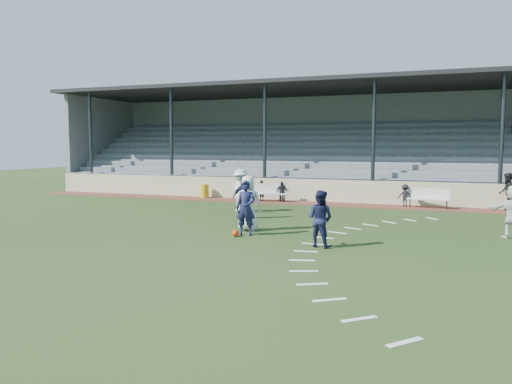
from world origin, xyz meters
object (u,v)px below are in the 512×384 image
Objects in this scene: trash_bin at (205,191)px; official at (507,192)px; bench_left at (270,191)px; bench_right at (428,196)px; player_navy_lead at (246,208)px; football at (235,233)px; player_white_lead at (248,203)px.

official is (15.67, -0.39, 0.49)m from trash_bin.
official reaches higher than bench_left.
official is (3.40, -0.03, 0.32)m from bench_right.
bench_left is 1.15× the size of official.
trash_bin is (-4.16, 0.45, -0.17)m from bench_left.
bench_right is 1.09× the size of player_navy_lead.
player_navy_lead reaches higher than football.
official is (9.15, 9.03, -0.08)m from player_white_lead.
trash_bin is 0.40× the size of player_white_lead.
bench_left reaches higher than trash_bin.
player_navy_lead is at bearing -85.05° from bench_left.
bench_right is at bearing -86.79° from official.
bench_left is 11.51m from official.
player_white_lead is 1.06× the size of player_navy_lead.
trash_bin is 0.42× the size of player_navy_lead.
player_navy_lead is 13.31m from official.
official is at bearing -144.74° from player_white_lead.
bench_left is 10.21m from player_navy_lead.
bench_left is 2.60× the size of trash_bin.
trash_bin is at bearing -64.67° from player_white_lead.
bench_right is 11.80m from football.
bench_right is 3.42m from official.
player_white_lead is at bearing -55.33° from trash_bin.
player_navy_lead is at bearing 97.78° from player_white_lead.
player_white_lead is 0.93m from player_navy_lead.
bench_left is 10.53m from football.
official reaches higher than trash_bin.
player_navy_lead is (-5.48, -9.95, 0.35)m from bench_right.
trash_bin is (-12.27, 0.36, -0.17)m from bench_right.
official is at bearing 41.79° from player_navy_lead.
bench_right is 12.28m from trash_bin.
trash_bin is at bearing 117.03° from player_navy_lead.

